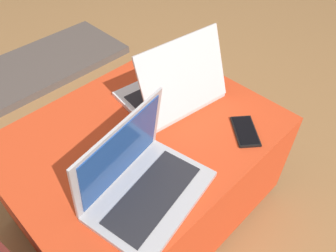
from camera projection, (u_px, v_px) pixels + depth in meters
ground_plane at (148, 205)px, 1.37m from camera, size 14.00×14.00×0.00m
ottoman at (145, 173)px, 1.21m from camera, size 0.86×0.67×0.44m
laptop_near at (141, 181)px, 0.86m from camera, size 0.36×0.28×0.23m
laptop_far at (173, 88)px, 1.14m from camera, size 0.35×0.29×0.25m
cell_phone at (245, 131)px, 1.06m from camera, size 0.14×0.15×0.01m
fireplace_hearth at (12, 78)px, 1.95m from camera, size 1.40×0.50×0.04m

